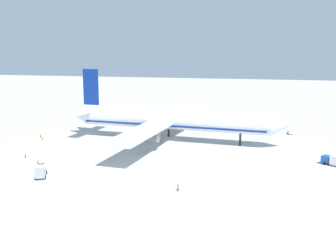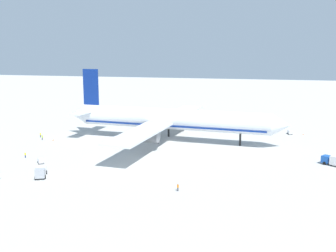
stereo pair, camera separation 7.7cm
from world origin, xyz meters
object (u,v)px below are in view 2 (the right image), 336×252
ground_worker_3 (42,137)px  service_truck_0 (335,161)px  service_truck_1 (41,172)px  baggage_cart_2 (93,115)px  ground_worker_2 (40,135)px  traffic_cone_0 (53,140)px  traffic_cone_1 (303,134)px  airliner (169,119)px  ground_worker_1 (178,187)px  ground_worker_0 (25,155)px  baggage_cart_1 (290,132)px  baggage_cart_0 (41,161)px

ground_worker_3 → service_truck_0: bearing=-6.0°
service_truck_0 → service_truck_1: bearing=-159.2°
baggage_cart_2 → service_truck_0: bearing=-31.4°
service_truck_1 → ground_worker_2: service_truck_1 is taller
traffic_cone_0 → traffic_cone_1: (84.70, 30.59, 0.00)m
airliner → ground_worker_1: (13.89, -48.99, -6.53)m
airliner → ground_worker_2: bearing=-171.8°
ground_worker_1 → ground_worker_0: bearing=161.2°
traffic_cone_0 → ground_worker_2: bearing=152.9°
airliner → traffic_cone_0: size_ratio=144.42×
service_truck_0 → baggage_cart_1: (-9.67, 40.21, -0.74)m
service_truck_1 → ground_worker_1: (35.09, -1.79, -0.47)m
airliner → baggage_cart_2: 61.69m
baggage_cart_0 → ground_worker_2: size_ratio=1.59×
ground_worker_3 → traffic_cone_1: bearing=18.8°
airliner → ground_worker_1: size_ratio=46.71×
ground_worker_0 → traffic_cone_0: bearing=99.2°
service_truck_0 → ground_worker_0: size_ratio=4.06×
service_truck_1 → baggage_cart_2: (-25.45, 87.04, -0.53)m
baggage_cart_1 → traffic_cone_1: bearing=-0.6°
service_truck_0 → traffic_cone_0: service_truck_0 is taller
ground_worker_3 → baggage_cart_1: bearing=19.8°
baggage_cart_2 → ground_worker_1: bearing=-55.7°
service_truck_0 → ground_worker_1: size_ratio=3.91×
ground_worker_2 → ground_worker_3: size_ratio=1.03×
baggage_cart_0 → ground_worker_2: 34.88m
ground_worker_0 → traffic_cone_1: ground_worker_0 is taller
baggage_cart_2 → ground_worker_3: bearing=-86.0°
ground_worker_0 → ground_worker_1: size_ratio=0.96×
service_truck_1 → ground_worker_1: 35.14m
baggage_cart_0 → ground_worker_3: ground_worker_3 is taller
service_truck_0 → baggage_cart_0: 80.36m
baggage_cart_2 → ground_worker_1: size_ratio=1.73×
ground_worker_1 → ground_worker_2: ground_worker_2 is taller
ground_worker_0 → ground_worker_1: 51.93m
service_truck_0 → traffic_cone_1: size_ratio=12.07×
service_truck_1 → baggage_cart_2: bearing=106.3°
service_truck_0 → baggage_cart_2: 114.28m
service_truck_1 → baggage_cart_2: size_ratio=2.24×
service_truck_1 → baggage_cart_1: 91.99m
airliner → baggage_cart_0: airliner is taller
airliner → baggage_cart_1: 46.43m
ground_worker_0 → service_truck_1: bearing=-46.7°
service_truck_1 → ground_worker_1: size_ratio=3.87×
ground_worker_2 → traffic_cone_0: size_ratio=3.19×
ground_worker_1 → traffic_cone_0: ground_worker_1 is taller
airliner → service_truck_0: (50.84, -19.79, -5.86)m
airliner → service_truck_1: airliner is taller
ground_worker_0 → traffic_cone_0: 22.34m
service_truck_0 → baggage_cart_1: size_ratio=1.89×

